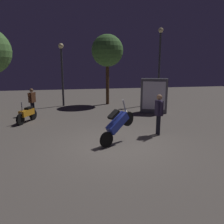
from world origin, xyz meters
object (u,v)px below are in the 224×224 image
(motorcycle_blue_foreground, at_px, (117,124))
(motorcycle_orange_parked_left, at_px, (27,114))
(streetlamp_far, at_px, (160,57))
(kiosk_billboard, at_px, (154,96))
(streetlamp_near, at_px, (62,66))
(person_bystander_far, at_px, (159,111))
(person_rider_beside, at_px, (32,100))

(motorcycle_blue_foreground, relative_size, motorcycle_orange_parked_left, 1.05)
(streetlamp_far, bearing_deg, kiosk_billboard, -117.93)
(streetlamp_near, bearing_deg, motorcycle_orange_parked_left, -111.79)
(motorcycle_blue_foreground, relative_size, person_bystander_far, 0.95)
(motorcycle_blue_foreground, distance_m, streetlamp_near, 8.99)
(person_rider_beside, height_order, person_bystander_far, person_bystander_far)
(motorcycle_orange_parked_left, height_order, streetlamp_far, streetlamp_far)
(person_bystander_far, height_order, streetlamp_far, streetlamp_far)
(streetlamp_near, bearing_deg, kiosk_billboard, -32.98)
(person_bystander_far, bearing_deg, person_rider_beside, -38.89)
(person_rider_beside, height_order, streetlamp_far, streetlamp_far)
(person_rider_beside, relative_size, streetlamp_near, 0.36)
(person_rider_beside, relative_size, streetlamp_far, 0.29)
(motorcycle_orange_parked_left, relative_size, streetlamp_far, 0.28)
(streetlamp_near, height_order, kiosk_billboard, streetlamp_near)
(streetlamp_far, bearing_deg, streetlamp_near, 175.03)
(motorcycle_blue_foreground, distance_m, person_rider_beside, 6.82)
(motorcycle_blue_foreground, bearing_deg, kiosk_billboard, 23.39)
(motorcycle_orange_parked_left, bearing_deg, person_rider_beside, -157.34)
(person_bystander_far, relative_size, kiosk_billboard, 0.82)
(motorcycle_blue_foreground, height_order, streetlamp_near, streetlamp_near)
(kiosk_billboard, bearing_deg, motorcycle_blue_foreground, 77.90)
(person_bystander_far, relative_size, streetlamp_far, 0.31)
(person_rider_beside, bearing_deg, streetlamp_near, 90.24)
(motorcycle_orange_parked_left, bearing_deg, streetlamp_near, -177.10)
(person_bystander_far, bearing_deg, streetlamp_far, -111.05)
(motorcycle_blue_foreground, relative_size, kiosk_billboard, 0.78)
(person_rider_beside, xyz_separation_m, streetlamp_far, (8.78, 2.21, 2.53))
(person_rider_beside, bearing_deg, kiosk_billboard, 26.01)
(streetlamp_far, bearing_deg, motorcycle_orange_parked_left, -156.32)
(motorcycle_blue_foreground, distance_m, streetlamp_far, 9.74)
(person_bystander_far, bearing_deg, kiosk_billboard, -107.59)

